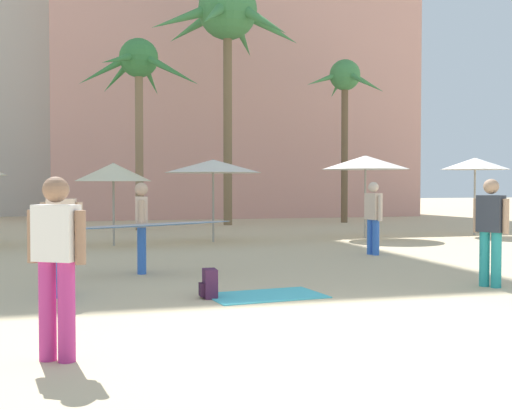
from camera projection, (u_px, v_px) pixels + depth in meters
The scene contains 16 objects.
ground at pixel (412, 344), 6.66m from camera, with size 120.00×120.00×0.00m, color beige.
hotel_pink at pixel (229, 69), 34.45m from camera, with size 17.82×8.96×15.55m, color #DB9989.
palm_tree_far_left at pixel (345, 88), 27.16m from camera, with size 3.64×3.57×6.85m.
palm_tree_left at pixel (228, 19), 25.47m from camera, with size 6.35×5.61×9.66m.
palm_tree_center at pixel (139, 71), 22.75m from camera, with size 4.36×3.96×6.75m.
cafe_umbrella_2 at pixel (113, 172), 17.12m from camera, with size 2.02×2.02×2.19m.
cafe_umbrella_3 at pixel (365, 163), 19.50m from camera, with size 2.65×2.65×2.49m.
cafe_umbrella_4 at pixel (475, 164), 20.59m from camera, with size 2.14×2.14×2.47m.
cafe_umbrella_5 at pixel (213, 166), 18.24m from camera, with size 2.75×2.75×2.33m.
beach_towel at pixel (266, 296), 9.48m from camera, with size 1.66×1.02×0.01m, color #4CC6D6.
backpack at pixel (209, 284), 9.30m from camera, with size 0.24×0.30×0.42m.
person_near_right at pixel (142, 224), 11.70m from camera, with size 3.19×0.86×1.67m.
person_far_left at pixel (491, 228), 10.28m from camera, with size 0.38×0.58×1.72m.
person_far_right at pixel (56, 260), 5.98m from camera, with size 0.57×0.39×1.71m.
person_mid_center at pixel (373, 215), 14.96m from camera, with size 0.30×0.61×1.69m.
person_mid_left at pixel (62, 234), 9.31m from camera, with size 0.61×0.27×1.69m.
Camera 1 is at (-3.28, -5.96, 1.65)m, focal length 45.46 mm.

